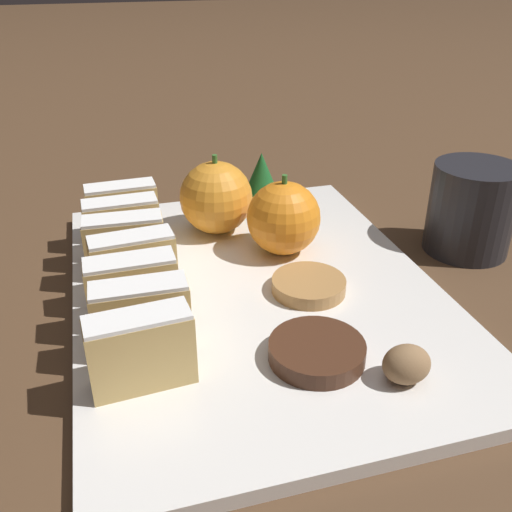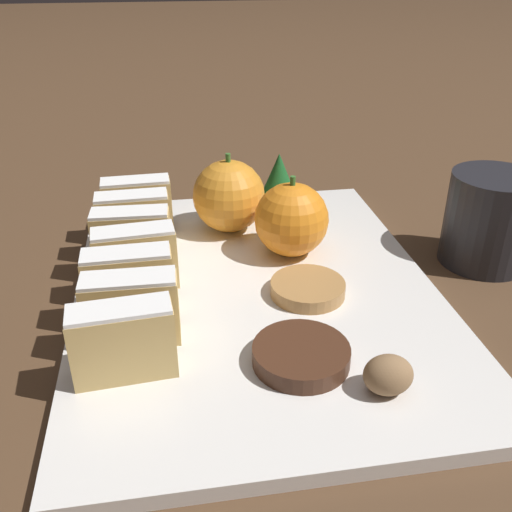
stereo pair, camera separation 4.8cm
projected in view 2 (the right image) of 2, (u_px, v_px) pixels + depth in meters
The scene contains 16 objects.
ground_plane at pixel (256, 298), 0.50m from camera, with size 6.00×6.00×0.00m, color #513823.
serving_platter at pixel (256, 292), 0.50m from camera, with size 0.31×0.41×0.01m.
stollen_slice_front at pixel (123, 342), 0.38m from camera, with size 0.07×0.03×0.06m.
stollen_slice_second at pixel (131, 309), 0.42m from camera, with size 0.07×0.03×0.06m.
stollen_slice_third at pixel (129, 282), 0.45m from camera, with size 0.07×0.03×0.06m.
stollen_slice_fourth at pixel (136, 258), 0.48m from camera, with size 0.07×0.03×0.06m.
stollen_slice_fifth at pixel (132, 238), 0.52m from camera, with size 0.07×0.03×0.06m.
stollen_slice_sixth at pixel (134, 221), 0.55m from camera, with size 0.07×0.03×0.06m.
stollen_slice_back at pixel (137, 205), 0.58m from camera, with size 0.07×0.03×0.06m.
orange_near at pixel (291, 220), 0.53m from camera, with size 0.07×0.07×0.08m.
orange_far at pixel (229, 196), 0.58m from camera, with size 0.07×0.07×0.08m.
walnut at pixel (388, 375), 0.37m from camera, with size 0.03×0.03×0.03m.
chocolate_cookie at pixel (301, 355), 0.40m from camera, with size 0.07×0.07×0.01m.
gingerbread_cookie at pixel (308, 288), 0.48m from camera, with size 0.06×0.06×0.01m.
evergreen_sprig at pixel (279, 181), 0.63m from camera, with size 0.05×0.05×0.06m.
coffee_mug at pixel (491, 219), 0.54m from camera, with size 0.11×0.08×0.09m.
Camera 2 is at (-0.07, -0.42, 0.27)m, focal length 40.00 mm.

